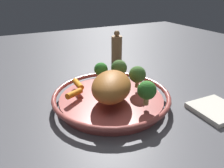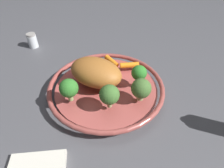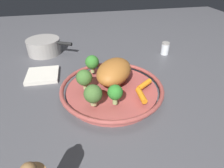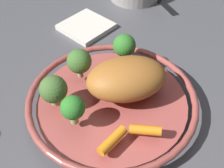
% 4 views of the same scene
% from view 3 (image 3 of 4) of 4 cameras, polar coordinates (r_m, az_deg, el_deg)
% --- Properties ---
extents(ground_plane, '(2.39, 2.39, 0.00)m').
position_cam_3_polar(ground_plane, '(0.67, -0.05, -3.15)').
color(ground_plane, '#4C4C51').
extents(serving_bowl, '(0.35, 0.35, 0.04)m').
position_cam_3_polar(serving_bowl, '(0.65, -0.05, -1.73)').
color(serving_bowl, '#A84C47').
rests_on(serving_bowl, ground_plane).
extents(roast_chicken_piece, '(0.19, 0.18, 0.07)m').
position_cam_3_polar(roast_chicken_piece, '(0.65, 0.61, 3.77)').
color(roast_chicken_piece, '#A66429').
rests_on(roast_chicken_piece, serving_bowl).
extents(baby_carrot_right, '(0.06, 0.02, 0.02)m').
position_cam_3_polar(baby_carrot_right, '(0.59, 8.70, -3.38)').
color(baby_carrot_right, orange).
rests_on(baby_carrot_right, serving_bowl).
extents(baby_carrot_left, '(0.05, 0.06, 0.02)m').
position_cam_3_polar(baby_carrot_left, '(0.64, 9.61, -0.15)').
color(baby_carrot_left, orange).
rests_on(baby_carrot_left, serving_bowl).
extents(broccoli_floret_mid, '(0.05, 0.05, 0.07)m').
position_cam_3_polar(broccoli_floret_mid, '(0.55, -5.66, -2.99)').
color(broccoli_floret_mid, tan).
rests_on(broccoli_floret_mid, serving_bowl).
extents(broccoli_floret_edge, '(0.05, 0.05, 0.07)m').
position_cam_3_polar(broccoli_floret_edge, '(0.61, -8.21, 1.60)').
color(broccoli_floret_edge, tan).
rests_on(broccoli_floret_edge, serving_bowl).
extents(broccoli_floret_small, '(0.04, 0.04, 0.06)m').
position_cam_3_polar(broccoli_floret_small, '(0.54, 0.94, -2.59)').
color(broccoli_floret_small, '#94AD66').
rests_on(broccoli_floret_small, serving_bowl).
extents(broccoli_floret_large, '(0.05, 0.05, 0.07)m').
position_cam_3_polar(broccoli_floret_large, '(0.70, -5.94, 6.42)').
color(broccoli_floret_large, '#96AA66').
rests_on(broccoli_floret_large, serving_bowl).
extents(salt_shaker, '(0.04, 0.04, 0.06)m').
position_cam_3_polar(salt_shaker, '(0.98, 15.50, 10.17)').
color(salt_shaker, silver).
rests_on(salt_shaker, ground_plane).
extents(saucepan, '(0.16, 0.22, 0.07)m').
position_cam_3_polar(saucepan, '(1.00, -19.54, 10.51)').
color(saucepan, '#9E9993').
rests_on(saucepan, ground_plane).
extents(dish_towel, '(0.12, 0.13, 0.01)m').
position_cam_3_polar(dish_towel, '(0.81, -19.92, 2.51)').
color(dish_towel, silver).
rests_on(dish_towel, ground_plane).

